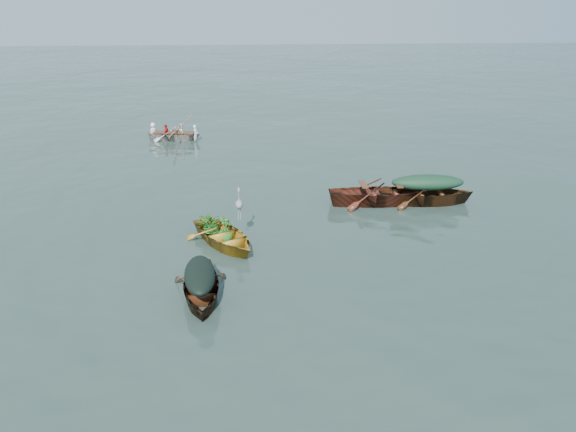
# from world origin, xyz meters

# --- Properties ---
(ground) EXTENTS (140.00, 140.00, 0.00)m
(ground) POSITION_xyz_m (0.00, 0.00, 0.00)
(ground) COLOR #2D3F38
(ground) RESTS_ON ground
(yellow_dinghy) EXTENTS (3.04, 3.73, 0.95)m
(yellow_dinghy) POSITION_xyz_m (-2.83, 1.65, 0.00)
(yellow_dinghy) COLOR #B59123
(yellow_dinghy) RESTS_ON ground
(dark_covered_boat) EXTENTS (1.57, 3.58, 0.86)m
(dark_covered_boat) POSITION_xyz_m (-3.30, -1.26, 0.00)
(dark_covered_boat) COLOR #43200F
(dark_covered_boat) RESTS_ON ground
(green_tarp_boat) EXTENTS (4.50, 1.62, 1.04)m
(green_tarp_boat) POSITION_xyz_m (3.90, 4.51, 0.00)
(green_tarp_boat) COLOR #4B2D11
(green_tarp_boat) RESTS_ON ground
(open_wooden_boat) EXTENTS (4.83, 1.66, 1.14)m
(open_wooden_boat) POSITION_xyz_m (2.32, 4.59, 0.00)
(open_wooden_boat) COLOR maroon
(open_wooden_boat) RESTS_ON ground
(rowed_boat) EXTENTS (3.71, 1.72, 0.81)m
(rowed_boat) POSITION_xyz_m (-5.58, 14.19, 0.00)
(rowed_boat) COLOR beige
(rowed_boat) RESTS_ON ground
(dark_tarp_cover) EXTENTS (0.86, 1.97, 0.40)m
(dark_tarp_cover) POSITION_xyz_m (-3.30, -1.26, 0.63)
(dark_tarp_cover) COLOR black
(dark_tarp_cover) RESTS_ON dark_covered_boat
(green_tarp_cover) EXTENTS (2.47, 0.89, 0.52)m
(green_tarp_cover) POSITION_xyz_m (3.90, 4.51, 0.78)
(green_tarp_cover) COLOR #153320
(green_tarp_cover) RESTS_ON green_tarp_boat
(thwart_benches) EXTENTS (2.42, 0.98, 0.04)m
(thwart_benches) POSITION_xyz_m (2.32, 4.59, 0.59)
(thwart_benches) COLOR #542613
(thwart_benches) RESTS_ON open_wooden_boat
(heron) EXTENTS (0.44, 0.49, 0.92)m
(heron) POSITION_xyz_m (-2.38, 1.97, 0.93)
(heron) COLOR #94979C
(heron) RESTS_ON yellow_dinghy
(dinghy_weeds) EXTENTS (1.06, 1.13, 0.60)m
(dinghy_weeds) POSITION_xyz_m (-3.09, 2.14, 0.77)
(dinghy_weeds) COLOR #1C5F18
(dinghy_weeds) RESTS_ON yellow_dinghy
(rowers) EXTENTS (2.63, 1.42, 0.76)m
(rowers) POSITION_xyz_m (-5.58, 14.19, 0.78)
(rowers) COLOR white
(rowers) RESTS_ON rowed_boat
(oars) EXTENTS (1.08, 2.67, 0.06)m
(oars) POSITION_xyz_m (-5.58, 14.19, 0.43)
(oars) COLOR #985E39
(oars) RESTS_ON rowed_boat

